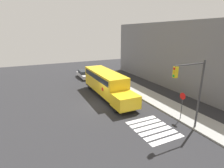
# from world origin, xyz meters

# --- Properties ---
(ground_plane) EXTENTS (60.00, 60.00, 0.00)m
(ground_plane) POSITION_xyz_m (0.00, 0.00, 0.00)
(ground_plane) COLOR #28282B
(sidewalk_strip) EXTENTS (44.00, 3.00, 0.15)m
(sidewalk_strip) POSITION_xyz_m (0.00, 6.50, 0.07)
(sidewalk_strip) COLOR #9E9E99
(sidewalk_strip) RESTS_ON ground
(building_backdrop) EXTENTS (32.00, 4.00, 9.35)m
(building_backdrop) POSITION_xyz_m (0.00, 13.00, 4.68)
(building_backdrop) COLOR slate
(building_backdrop) RESTS_ON ground
(crosswalk_stripes) EXTENTS (4.00, 3.20, 0.01)m
(crosswalk_stripes) POSITION_xyz_m (6.78, 2.00, 0.00)
(crosswalk_stripes) COLOR white
(crosswalk_stripes) RESTS_ON ground
(school_bus) EXTENTS (10.88, 2.57, 3.13)m
(school_bus) POSITION_xyz_m (-2.26, 1.61, 1.78)
(school_bus) COLOR yellow
(school_bus) RESTS_ON ground
(parked_car) EXTENTS (4.66, 1.76, 1.31)m
(parked_car) POSITION_xyz_m (-12.50, 1.78, 0.66)
(parked_car) COLOR silver
(parked_car) RESTS_ON ground
(stop_sign) EXTENTS (0.62, 0.10, 2.72)m
(stop_sign) POSITION_xyz_m (6.61, 5.30, 1.75)
(stop_sign) COLOR #38383A
(stop_sign) RESTS_ON ground
(traffic_light) EXTENTS (0.28, 3.16, 5.94)m
(traffic_light) POSITION_xyz_m (8.22, 4.39, 3.90)
(traffic_light) COLOR #38383A
(traffic_light) RESTS_ON ground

